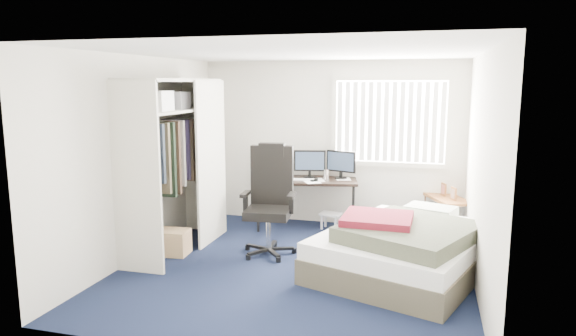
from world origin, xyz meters
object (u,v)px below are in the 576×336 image
(desk, at_px, (306,177))
(nightstand, at_px, (447,202))
(office_chair, at_px, (270,211))
(bed, at_px, (405,247))

(desk, xyz_separation_m, nightstand, (2.04, 0.09, -0.28))
(desk, distance_m, nightstand, 2.06)
(desk, height_order, office_chair, office_chair)
(desk, distance_m, bed, 2.23)
(desk, xyz_separation_m, bed, (1.54, -1.54, -0.47))
(office_chair, relative_size, bed, 0.54)
(office_chair, bearing_deg, nightstand, 31.62)
(office_chair, height_order, nightstand, office_chair)
(desk, xyz_separation_m, office_chair, (-0.18, -1.27, -0.23))
(desk, relative_size, office_chair, 1.15)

